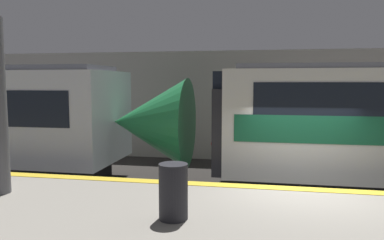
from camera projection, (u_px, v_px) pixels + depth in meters
ground_plane at (304, 236)px, 7.47m from camera, size 120.00×120.00×0.00m
station_rear_barrier at (286, 107)px, 14.19m from camera, size 50.00×0.15×4.27m
trash_bin at (173, 192)px, 5.64m from camera, size 0.44×0.44×0.85m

